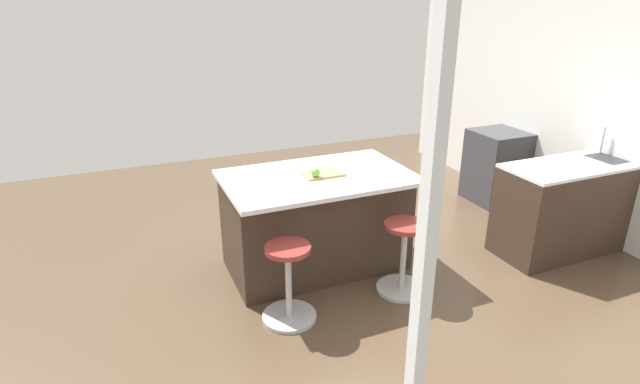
{
  "coord_description": "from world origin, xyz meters",
  "views": [
    {
      "loc": [
        1.79,
        3.96,
        2.45
      ],
      "look_at": [
        0.16,
        0.13,
        0.8
      ],
      "focal_mm": 28.23,
      "sensor_mm": 36.0,
      "label": 1
    }
  ],
  "objects_px": {
    "kitchen_island": "(316,221)",
    "stool_middle": "(289,285)",
    "stool_by_window": "(403,259)",
    "oven_range": "(496,166)",
    "apple_green": "(316,172)",
    "cutting_board": "(323,174)"
  },
  "relations": [
    {
      "from": "oven_range",
      "to": "kitchen_island",
      "type": "bearing_deg",
      "value": 13.64
    },
    {
      "from": "oven_range",
      "to": "stool_by_window",
      "type": "relative_size",
      "value": 1.36
    },
    {
      "from": "kitchen_island",
      "to": "stool_by_window",
      "type": "relative_size",
      "value": 2.57
    },
    {
      "from": "stool_by_window",
      "to": "stool_middle",
      "type": "relative_size",
      "value": 1.0
    },
    {
      "from": "stool_middle",
      "to": "oven_range",
      "type": "bearing_deg",
      "value": -157.23
    },
    {
      "from": "kitchen_island",
      "to": "stool_middle",
      "type": "distance_m",
      "value": 0.89
    },
    {
      "from": "kitchen_island",
      "to": "cutting_board",
      "type": "relative_size",
      "value": 4.66
    },
    {
      "from": "stool_middle",
      "to": "apple_green",
      "type": "height_order",
      "value": "apple_green"
    },
    {
      "from": "stool_middle",
      "to": "kitchen_island",
      "type": "bearing_deg",
      "value": -126.94
    },
    {
      "from": "stool_by_window",
      "to": "cutting_board",
      "type": "bearing_deg",
      "value": -53.8
    },
    {
      "from": "cutting_board",
      "to": "apple_green",
      "type": "relative_size",
      "value": 4.52
    },
    {
      "from": "stool_middle",
      "to": "cutting_board",
      "type": "height_order",
      "value": "cutting_board"
    },
    {
      "from": "kitchen_island",
      "to": "apple_green",
      "type": "height_order",
      "value": "apple_green"
    },
    {
      "from": "oven_range",
      "to": "apple_green",
      "type": "distance_m",
      "value": 2.91
    },
    {
      "from": "kitchen_island",
      "to": "apple_green",
      "type": "bearing_deg",
      "value": 66.53
    },
    {
      "from": "oven_range",
      "to": "apple_green",
      "type": "bearing_deg",
      "value": 15.76
    },
    {
      "from": "kitchen_island",
      "to": "cutting_board",
      "type": "height_order",
      "value": "cutting_board"
    },
    {
      "from": "stool_middle",
      "to": "apple_green",
      "type": "relative_size",
      "value": 8.18
    },
    {
      "from": "cutting_board",
      "to": "apple_green",
      "type": "bearing_deg",
      "value": 37.4
    },
    {
      "from": "stool_middle",
      "to": "cutting_board",
      "type": "relative_size",
      "value": 1.81
    },
    {
      "from": "kitchen_island",
      "to": "stool_middle",
      "type": "xyz_separation_m",
      "value": [
        0.53,
        0.7,
        -0.17
      ]
    },
    {
      "from": "apple_green",
      "to": "oven_range",
      "type": "bearing_deg",
      "value": -164.24
    }
  ]
}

